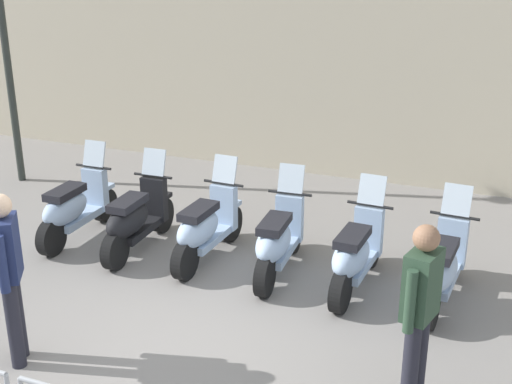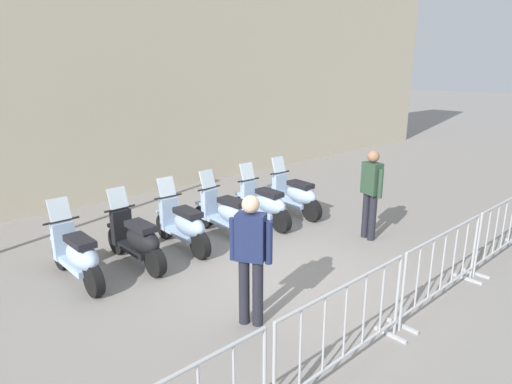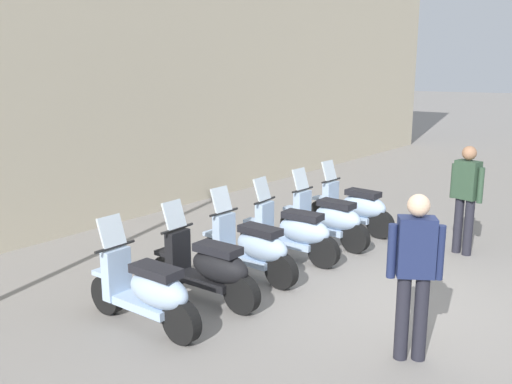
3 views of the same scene
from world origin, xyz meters
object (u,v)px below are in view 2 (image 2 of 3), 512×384
(motorcycle_0, at_px, (77,256))
(motorcycle_5, at_px, (295,195))
(motorcycle_2, at_px, (184,225))
(barrier_segment_1, at_px, (345,329))
(motorcycle_4, at_px, (264,204))
(motorcycle_3, at_px, (227,214))
(motorcycle_1, at_px, (137,240))
(officer_near_row_end, at_px, (371,190))
(barrier_segment_3, at_px, (503,229))
(barrier_segment_2, at_px, (442,268))
(officer_mid_plaza, at_px, (251,253))

(motorcycle_0, height_order, motorcycle_5, same)
(motorcycle_2, bearing_deg, barrier_segment_1, -107.44)
(motorcycle_0, distance_m, motorcycle_4, 3.88)
(motorcycle_2, xyz_separation_m, barrier_segment_1, (-1.22, -3.90, 0.07))
(motorcycle_3, bearing_deg, motorcycle_2, 169.57)
(motorcycle_1, bearing_deg, motorcycle_4, -8.33)
(motorcycle_1, relative_size, motorcycle_3, 1.00)
(motorcycle_1, distance_m, officer_near_row_end, 4.35)
(motorcycle_2, height_order, motorcycle_5, same)
(motorcycle_5, relative_size, barrier_segment_3, 0.81)
(motorcycle_1, height_order, barrier_segment_3, motorcycle_1)
(officer_near_row_end, bearing_deg, barrier_segment_2, -131.05)
(motorcycle_3, distance_m, officer_near_row_end, 2.79)
(motorcycle_2, xyz_separation_m, motorcycle_5, (2.87, -0.47, 0.00))
(barrier_segment_2, relative_size, officer_near_row_end, 1.23)
(motorcycle_4, xyz_separation_m, barrier_segment_1, (-3.13, -3.54, 0.07))
(motorcycle_2, xyz_separation_m, motorcycle_3, (0.96, -0.18, 0.00))
(motorcycle_2, relative_size, officer_near_row_end, 0.99)
(barrier_segment_2, bearing_deg, motorcycle_1, 114.34)
(motorcycle_4, height_order, motorcycle_5, same)
(barrier_segment_3, bearing_deg, motorcycle_2, 124.88)
(barrier_segment_3, bearing_deg, motorcycle_5, 94.35)
(motorcycle_5, height_order, officer_near_row_end, officer_near_row_end)
(motorcycle_4, relative_size, officer_near_row_end, 0.99)
(motorcycle_4, xyz_separation_m, barrier_segment_2, (-0.93, -3.88, 0.07))
(motorcycle_3, bearing_deg, officer_mid_plaza, -131.75)
(barrier_segment_1, bearing_deg, motorcycle_3, 59.54)
(barrier_segment_2, bearing_deg, barrier_segment_3, -8.63)
(motorcycle_1, distance_m, barrier_segment_2, 4.72)
(barrier_segment_3, distance_m, officer_near_row_end, 2.31)
(motorcycle_5, height_order, officer_mid_plaza, officer_mid_plaza)
(motorcycle_5, xyz_separation_m, barrier_segment_2, (-1.89, -3.76, 0.07))
(motorcycle_1, relative_size, barrier_segment_3, 0.81)
(barrier_segment_1, relative_size, barrier_segment_2, 1.00)
(motorcycle_3, bearing_deg, motorcycle_5, -8.84)
(motorcycle_0, height_order, barrier_segment_1, motorcycle_0)
(motorcycle_5, height_order, barrier_segment_2, motorcycle_5)
(motorcycle_2, xyz_separation_m, officer_mid_plaza, (-1.13, -2.52, 0.53))
(officer_near_row_end, bearing_deg, motorcycle_5, 81.64)
(motorcycle_4, bearing_deg, motorcycle_5, -7.14)
(motorcycle_1, distance_m, motorcycle_4, 2.91)
(motorcycle_1, distance_m, barrier_segment_1, 3.97)
(motorcycle_0, height_order, motorcycle_4, same)
(motorcycle_1, xyz_separation_m, barrier_segment_2, (1.95, -4.30, 0.07))
(motorcycle_2, distance_m, motorcycle_4, 1.94)
(motorcycle_1, bearing_deg, officer_mid_plaza, -93.53)
(motorcycle_0, relative_size, barrier_segment_1, 0.81)
(motorcycle_0, height_order, officer_near_row_end, officer_near_row_end)
(barrier_segment_2, relative_size, officer_mid_plaza, 1.23)
(motorcycle_0, relative_size, barrier_segment_3, 0.81)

